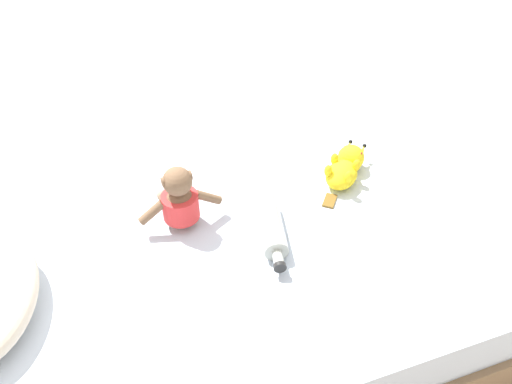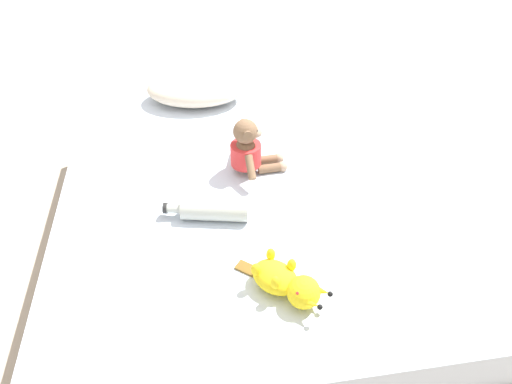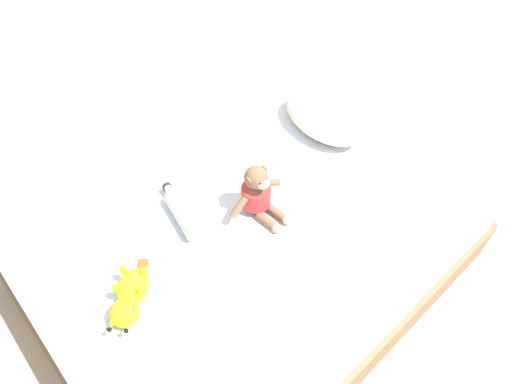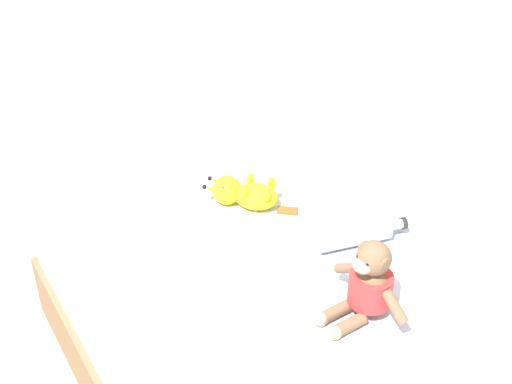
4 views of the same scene
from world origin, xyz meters
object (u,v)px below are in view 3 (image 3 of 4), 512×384
bed (247,241)px  plush_yellow_creature (130,298)px  pillow (324,116)px  plush_monkey (258,194)px  glass_bottle (183,213)px

bed → plush_yellow_creature: plush_yellow_creature is taller
plush_yellow_creature → pillow: bearing=99.6°
plush_monkey → pillow: bearing=106.6°
bed → pillow: pillow is taller
pillow → plush_yellow_creature: pillow is taller
plush_yellow_creature → glass_bottle: size_ratio=0.89×
pillow → glass_bottle: pillow is taller
plush_monkey → plush_yellow_creature: bearing=-87.5°
pillow → glass_bottle: (0.01, -0.87, -0.03)m
bed → plush_monkey: (0.03, 0.04, 0.31)m
bed → plush_yellow_creature: bearing=-84.8°
plush_yellow_creature → glass_bottle: (-0.19, 0.37, -0.01)m
bed → plush_yellow_creature: size_ratio=6.64×
pillow → plush_yellow_creature: (0.21, -1.23, -0.02)m
bed → pillow: (-0.15, 0.65, 0.28)m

